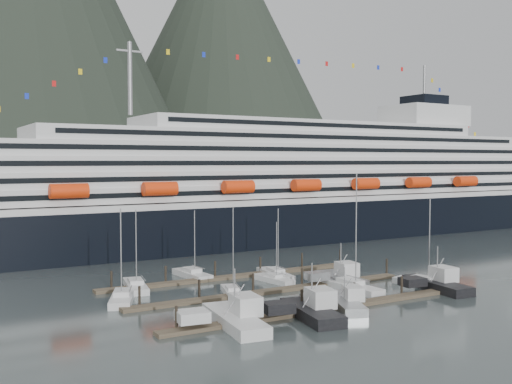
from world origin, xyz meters
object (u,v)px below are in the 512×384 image
sailboat_h (423,284)px  trawler_d (436,284)px  trawler_e (340,278)px  sailboat_d (350,287)px  sailboat_a (122,299)px  sailboat_b (232,292)px  trawler_a (234,318)px  trawler_c (343,301)px  cruise_ship (282,192)px  trawler_b (311,311)px  sailboat_c (273,280)px  sailboat_e (136,287)px  sailboat_g (275,275)px  sailboat_f (192,275)px

sailboat_h → trawler_d: size_ratio=1.13×
sailboat_h → trawler_e: size_ratio=1.23×
sailboat_d → trawler_d: 13.48m
trawler_d → sailboat_d: bearing=66.7°
sailboat_a → sailboat_d: sailboat_d is taller
sailboat_b → trawler_a: 16.83m
trawler_d → sailboat_h: bearing=3.4°
trawler_a → trawler_c: size_ratio=1.18×
cruise_ship → sailboat_d: 62.54m
sailboat_d → sailboat_b: bearing=67.6°
sailboat_d → trawler_e: 4.61m
sailboat_a → trawler_b: sailboat_a is taller
sailboat_c → sailboat_a: bearing=84.1°
cruise_ship → sailboat_c: cruise_ship is taller
sailboat_a → sailboat_b: size_ratio=1.03×
sailboat_a → sailboat_e: sailboat_a is taller
sailboat_a → trawler_e: bearing=-76.8°
sailboat_e → sailboat_h: (40.55, -21.27, 0.02)m
sailboat_h → trawler_b: 27.72m
sailboat_c → trawler_e: (8.46, -7.03, 0.55)m
sailboat_a → trawler_b: bearing=-116.0°
sailboat_c → sailboat_e: bearing=65.8°
sailboat_e → trawler_e: size_ratio=1.10×
cruise_ship → sailboat_c: bearing=-124.4°
cruise_ship → sailboat_e: 66.57m
sailboat_a → sailboat_g: size_ratio=1.13×
sailboat_d → trawler_c: size_ratio=1.52×
sailboat_e → trawler_b: bearing=-143.0°
trawler_d → cruise_ship: bearing=-4.6°
trawler_a → sailboat_h: bearing=-74.9°
trawler_e → sailboat_a: bearing=88.9°
sailboat_e → sailboat_f: (11.55, 4.20, 0.00)m
sailboat_b → sailboat_d: 18.59m
trawler_c → trawler_a: bearing=114.9°
trawler_a → trawler_c: bearing=-80.4°
sailboat_e → sailboat_g: 24.39m
cruise_ship → sailboat_h: cruise_ship is taller
sailboat_b → sailboat_g: sailboat_b is taller
sailboat_c → trawler_a: 27.11m
sailboat_e → sailboat_h: sailboat_h is taller
sailboat_c → trawler_e: bearing=-138.2°
sailboat_c → trawler_e: size_ratio=0.88×
sailboat_f → trawler_b: (2.11, -32.18, 0.55)m
sailboat_f → trawler_d: 40.44m
sailboat_a → trawler_b: size_ratio=1.11×
trawler_b → trawler_c: trawler_b is taller
sailboat_g → trawler_c: (-3.35, -22.88, 0.40)m
sailboat_e → sailboat_h: 45.79m
sailboat_e → sailboat_g: (24.24, -2.65, -0.01)m
sailboat_c → sailboat_b: bearing=107.8°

